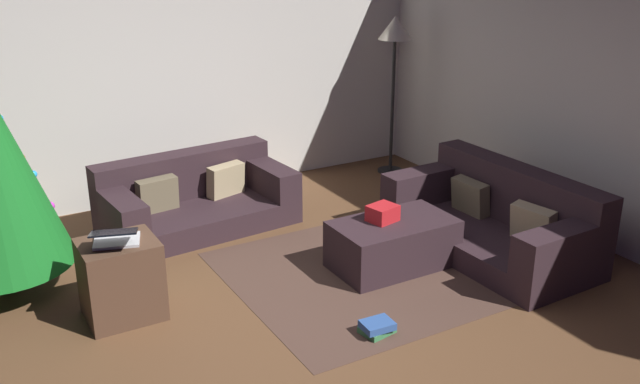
# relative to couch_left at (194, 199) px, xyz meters

# --- Properties ---
(ground_plane) EXTENTS (6.40, 6.40, 0.00)m
(ground_plane) POSITION_rel_couch_left_xyz_m (-0.22, -2.24, -0.25)
(ground_plane) COLOR brown
(rear_partition) EXTENTS (6.40, 0.12, 2.60)m
(rear_partition) POSITION_rel_couch_left_xyz_m (-0.22, 0.90, 1.05)
(rear_partition) COLOR beige
(rear_partition) RESTS_ON ground_plane
(corner_partition) EXTENTS (0.12, 6.40, 2.60)m
(corner_partition) POSITION_rel_couch_left_xyz_m (2.92, -2.24, 1.05)
(corner_partition) COLOR beige
(corner_partition) RESTS_ON ground_plane
(couch_left) EXTENTS (1.76, 0.99, 0.64)m
(couch_left) POSITION_rel_couch_left_xyz_m (0.00, 0.00, 0.00)
(couch_left) COLOR #2D1E23
(couch_left) RESTS_ON ground_plane
(couch_right) EXTENTS (0.96, 1.85, 0.70)m
(couch_right) POSITION_rel_couch_left_xyz_m (2.04, -1.79, 0.01)
(couch_right) COLOR #2D1E23
(couch_right) RESTS_ON ground_plane
(ottoman) EXTENTS (0.98, 0.57, 0.39)m
(ottoman) POSITION_rel_couch_left_xyz_m (1.09, -1.61, -0.05)
(ottoman) COLOR #2D1E23
(ottoman) RESTS_ON ground_plane
(gift_box) EXTENTS (0.25, 0.23, 0.13)m
(gift_box) POSITION_rel_couch_left_xyz_m (1.01, -1.56, 0.21)
(gift_box) COLOR red
(gift_box) RESTS_ON ottoman
(tv_remote) EXTENTS (0.08, 0.17, 0.02)m
(tv_remote) POSITION_rel_couch_left_xyz_m (1.07, -1.54, 0.15)
(tv_remote) COLOR black
(tv_remote) RESTS_ON ottoman
(side_table) EXTENTS (0.52, 0.44, 0.58)m
(side_table) POSITION_rel_couch_left_xyz_m (-1.03, -1.31, 0.04)
(side_table) COLOR #4C3323
(side_table) RESTS_ON ground_plane
(laptop) EXTENTS (0.41, 0.46, 0.17)m
(laptop) POSITION_rel_couch_left_xyz_m (-1.04, -1.36, 0.38)
(laptop) COLOR silver
(laptop) RESTS_ON side_table
(book_stack) EXTENTS (0.24, 0.20, 0.10)m
(book_stack) POSITION_rel_couch_left_xyz_m (0.40, -2.41, -0.20)
(book_stack) COLOR #387A47
(book_stack) RESTS_ON ground_plane
(corner_lamp) EXTENTS (0.36, 0.36, 1.72)m
(corner_lamp) POSITION_rel_couch_left_xyz_m (2.45, 0.34, 1.22)
(corner_lamp) COLOR black
(corner_lamp) RESTS_ON ground_plane
(area_rug) EXTENTS (2.60, 2.00, 0.01)m
(area_rug) POSITION_rel_couch_left_xyz_m (1.09, -1.61, -0.25)
(area_rug) COLOR #493228
(area_rug) RESTS_ON ground_plane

